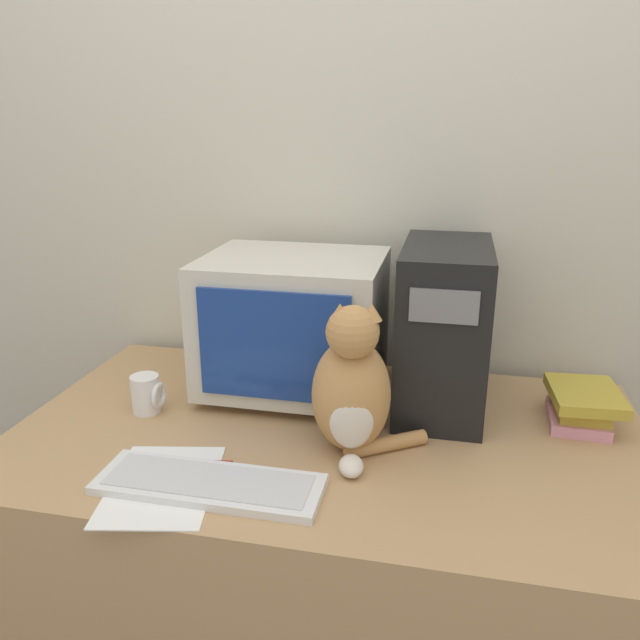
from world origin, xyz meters
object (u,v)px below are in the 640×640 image
at_px(keyboard, 209,484).
at_px(mug, 147,394).
at_px(computer_tower, 443,327).
at_px(crt_monitor, 294,323).
at_px(book_stack, 582,405).
at_px(cat, 352,390).
at_px(pen, 201,462).

height_order(keyboard, mug, mug).
height_order(computer_tower, mug, computer_tower).
relative_size(crt_monitor, keyboard, 1.00).
height_order(crt_monitor, book_stack, crt_monitor).
relative_size(cat, mug, 3.60).
bearing_deg(mug, cat, -7.60).
xyz_separation_m(cat, pen, (-0.31, -0.13, -0.14)).
distance_m(keyboard, mug, 0.40).
bearing_deg(keyboard, mug, 134.16).
distance_m(pen, mug, 0.31).
xyz_separation_m(keyboard, mug, (-0.28, 0.29, 0.04)).
bearing_deg(pen, book_stack, 23.88).
bearing_deg(cat, keyboard, -150.06).
relative_size(book_stack, mug, 2.14).
bearing_deg(book_stack, mug, -171.12).
bearing_deg(cat, pen, -167.17).
xyz_separation_m(book_stack, mug, (-1.05, -0.16, 0.00)).
bearing_deg(cat, mug, 161.96).
height_order(pen, mug, mug).
bearing_deg(cat, crt_monitor, 116.07).
bearing_deg(pen, mug, 138.20).
relative_size(crt_monitor, book_stack, 2.22).
distance_m(book_stack, pen, 0.91).
height_order(computer_tower, pen, computer_tower).
height_order(cat, pen, cat).
distance_m(crt_monitor, pen, 0.46).
distance_m(crt_monitor, keyboard, 0.52).
distance_m(computer_tower, pen, 0.67).
bearing_deg(computer_tower, mug, -163.98).
bearing_deg(mug, pen, -41.80).
distance_m(cat, mug, 0.54).
relative_size(computer_tower, pen, 3.03).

